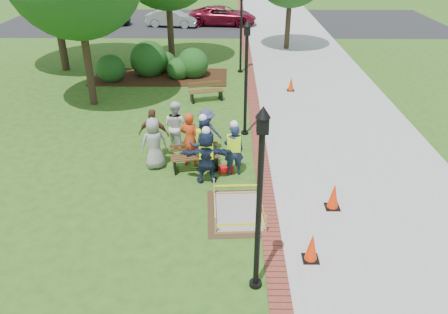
{
  "coord_description": "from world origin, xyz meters",
  "views": [
    {
      "loc": [
        0.64,
        -10.23,
        7.08
      ],
      "look_at": [
        0.5,
        1.2,
        1.0
      ],
      "focal_mm": 35.0,
      "sensor_mm": 36.0,
      "label": 1
    }
  ],
  "objects_px": {
    "wet_concrete_pad": "(238,205)",
    "bench_near": "(195,162)",
    "hivis_worker_c": "(203,143)",
    "hivis_worker_b": "(234,148)",
    "cone_front": "(312,248)",
    "lamp_near": "(260,191)",
    "hivis_worker_a": "(206,155)"
  },
  "relations": [
    {
      "from": "wet_concrete_pad",
      "to": "cone_front",
      "type": "relative_size",
      "value": 3.1
    },
    {
      "from": "bench_near",
      "to": "cone_front",
      "type": "bearing_deg",
      "value": -54.98
    },
    {
      "from": "bench_near",
      "to": "cone_front",
      "type": "height_order",
      "value": "bench_near"
    },
    {
      "from": "wet_concrete_pad",
      "to": "hivis_worker_b",
      "type": "distance_m",
      "value": 2.25
    },
    {
      "from": "bench_near",
      "to": "cone_front",
      "type": "relative_size",
      "value": 2.13
    },
    {
      "from": "hivis_worker_c",
      "to": "hivis_worker_b",
      "type": "bearing_deg",
      "value": -14.22
    },
    {
      "from": "hivis_worker_a",
      "to": "hivis_worker_c",
      "type": "xyz_separation_m",
      "value": [
        -0.13,
        0.7,
        0.05
      ]
    },
    {
      "from": "hivis_worker_a",
      "to": "hivis_worker_c",
      "type": "distance_m",
      "value": 0.71
    },
    {
      "from": "cone_front",
      "to": "lamp_near",
      "type": "relative_size",
      "value": 0.18
    },
    {
      "from": "wet_concrete_pad",
      "to": "cone_front",
      "type": "xyz_separation_m",
      "value": [
        1.7,
        -1.94,
        0.14
      ]
    },
    {
      "from": "wet_concrete_pad",
      "to": "lamp_near",
      "type": "xyz_separation_m",
      "value": [
        0.34,
        -2.79,
        2.25
      ]
    },
    {
      "from": "wet_concrete_pad",
      "to": "hivis_worker_b",
      "type": "relative_size",
      "value": 1.28
    },
    {
      "from": "hivis_worker_b",
      "to": "hivis_worker_c",
      "type": "relative_size",
      "value": 0.95
    },
    {
      "from": "wet_concrete_pad",
      "to": "cone_front",
      "type": "distance_m",
      "value": 2.58
    },
    {
      "from": "bench_near",
      "to": "hivis_worker_b",
      "type": "bearing_deg",
      "value": -12.91
    },
    {
      "from": "lamp_near",
      "to": "hivis_worker_c",
      "type": "distance_m",
      "value": 5.57
    },
    {
      "from": "wet_concrete_pad",
      "to": "bench_near",
      "type": "distance_m",
      "value": 2.77
    },
    {
      "from": "wet_concrete_pad",
      "to": "hivis_worker_a",
      "type": "distance_m",
      "value": 2.05
    },
    {
      "from": "hivis_worker_b",
      "to": "bench_near",
      "type": "bearing_deg",
      "value": 167.09
    },
    {
      "from": "cone_front",
      "to": "bench_near",
      "type": "bearing_deg",
      "value": 125.02
    },
    {
      "from": "bench_near",
      "to": "hivis_worker_c",
      "type": "xyz_separation_m",
      "value": [
        0.28,
        -0.04,
        0.7
      ]
    },
    {
      "from": "bench_near",
      "to": "hivis_worker_c",
      "type": "relative_size",
      "value": 0.83
    },
    {
      "from": "cone_front",
      "to": "hivis_worker_c",
      "type": "relative_size",
      "value": 0.39
    },
    {
      "from": "cone_front",
      "to": "hivis_worker_c",
      "type": "distance_m",
      "value": 5.16
    },
    {
      "from": "cone_front",
      "to": "hivis_worker_b",
      "type": "xyz_separation_m",
      "value": [
        -1.81,
        4.07,
        0.55
      ]
    },
    {
      "from": "wet_concrete_pad",
      "to": "bench_near",
      "type": "relative_size",
      "value": 1.45
    },
    {
      "from": "hivis_worker_a",
      "to": "hivis_worker_b",
      "type": "height_order",
      "value": "same"
    },
    {
      "from": "cone_front",
      "to": "hivis_worker_c",
      "type": "xyz_separation_m",
      "value": [
        -2.77,
        4.31,
        0.6
      ]
    },
    {
      "from": "bench_near",
      "to": "hivis_worker_c",
      "type": "distance_m",
      "value": 0.76
    },
    {
      "from": "cone_front",
      "to": "hivis_worker_c",
      "type": "bearing_deg",
      "value": 122.72
    },
    {
      "from": "hivis_worker_c",
      "to": "cone_front",
      "type": "bearing_deg",
      "value": -57.28
    },
    {
      "from": "cone_front",
      "to": "hivis_worker_a",
      "type": "xyz_separation_m",
      "value": [
        -2.64,
        3.62,
        0.55
      ]
    }
  ]
}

